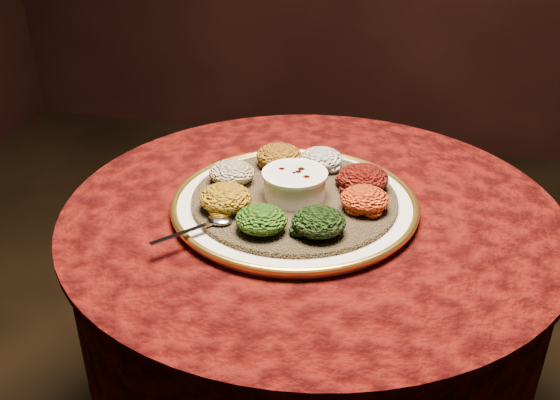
# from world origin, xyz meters

# --- Properties ---
(table) EXTENTS (0.96, 0.96, 0.73)m
(table) POSITION_xyz_m (0.00, 0.00, 0.55)
(table) COLOR black
(table) RESTS_ON ground
(platter) EXTENTS (0.53, 0.53, 0.02)m
(platter) POSITION_xyz_m (-0.03, -0.02, 0.75)
(platter) COLOR white
(platter) RESTS_ON table
(injera) EXTENTS (0.50, 0.50, 0.01)m
(injera) POSITION_xyz_m (-0.03, -0.02, 0.76)
(injera) COLOR brown
(injera) RESTS_ON platter
(stew_bowl) EXTENTS (0.12, 0.12, 0.05)m
(stew_bowl) POSITION_xyz_m (-0.03, -0.02, 0.79)
(stew_bowl) COLOR white
(stew_bowl) RESTS_ON injera
(spoon) EXTENTS (0.11, 0.12, 0.01)m
(spoon) POSITION_xyz_m (-0.14, -0.16, 0.77)
(spoon) COLOR silver
(spoon) RESTS_ON injera
(portion_ayib) EXTENTS (0.09, 0.08, 0.04)m
(portion_ayib) POSITION_xyz_m (-0.00, 0.11, 0.78)
(portion_ayib) COLOR white
(portion_ayib) RESTS_ON injera
(portion_kitfo) EXTENTS (0.10, 0.09, 0.05)m
(portion_kitfo) POSITION_xyz_m (0.09, 0.04, 0.79)
(portion_kitfo) COLOR black
(portion_kitfo) RESTS_ON injera
(portion_tikil) EXTENTS (0.09, 0.08, 0.04)m
(portion_tikil) POSITION_xyz_m (0.10, -0.04, 0.78)
(portion_tikil) COLOR #C66C10
(portion_tikil) RESTS_ON injera
(portion_gomen) EXTENTS (0.09, 0.09, 0.04)m
(portion_gomen) POSITION_xyz_m (0.04, -0.14, 0.78)
(portion_gomen) COLOR black
(portion_gomen) RESTS_ON injera
(portion_mixveg) EXTENTS (0.09, 0.09, 0.04)m
(portion_mixveg) POSITION_xyz_m (-0.06, -0.15, 0.78)
(portion_mixveg) COLOR #963609
(portion_mixveg) RESTS_ON injera
(portion_kik) EXTENTS (0.10, 0.09, 0.05)m
(portion_kik) POSITION_xyz_m (-0.14, -0.10, 0.79)
(portion_kik) COLOR #AF810F
(portion_kik) RESTS_ON injera
(portion_timatim) EXTENTS (0.09, 0.09, 0.04)m
(portion_timatim) POSITION_xyz_m (-0.16, 0.00, 0.78)
(portion_timatim) COLOR maroon
(portion_timatim) RESTS_ON injera
(portion_shiro) EXTENTS (0.10, 0.09, 0.05)m
(portion_shiro) POSITION_xyz_m (-0.09, 0.10, 0.78)
(portion_shiro) COLOR #8E4C11
(portion_shiro) RESTS_ON injera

